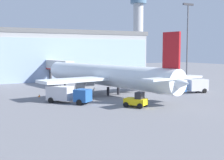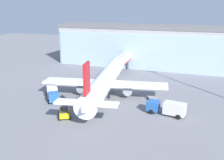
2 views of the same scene
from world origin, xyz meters
name	(u,v)px [view 1 (image 1 of 2)]	position (x,y,z in m)	size (l,w,h in m)	color
ground	(124,98)	(0.00, 0.00, 0.00)	(240.00, 240.00, 0.00)	slate
terminal_building	(52,55)	(0.00, 40.05, 7.02)	(57.75, 13.48, 14.04)	#A2A2A2
jet_bridge	(58,66)	(-2.22, 28.29, 4.49)	(3.07, 14.23, 5.87)	beige
control_tower	(138,25)	(54.09, 77.55, 20.00)	(7.88, 7.88, 34.49)	silver
apron_light_mast	(187,37)	(26.48, 13.47, 11.72)	(3.20, 0.40, 19.90)	#59595E
airplane	(106,75)	(-0.05, 6.65, 3.58)	(28.52, 40.18, 11.11)	white
catering_truck	(67,94)	(-10.35, 0.26, 1.47)	(6.16, 7.15, 2.65)	#2659A5
fuel_truck	(191,86)	(15.17, -0.36, 1.47)	(7.54, 3.34, 2.65)	#2659A5
baggage_cart	(153,88)	(11.03, 6.54, 0.50)	(2.70, 3.22, 1.50)	gray
pushback_tug	(136,101)	(-2.69, -8.09, 0.97)	(3.43, 3.72, 2.30)	yellow
safety_cone_nose	(128,99)	(-0.48, -2.09, 0.28)	(0.36, 0.36, 0.55)	orange
safety_cone_wingtip	(39,96)	(-12.53, 8.70, 0.28)	(0.36, 0.36, 0.55)	orange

